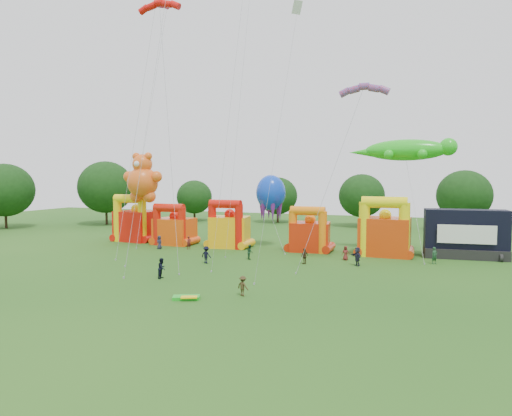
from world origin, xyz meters
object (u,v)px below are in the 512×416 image
(bouncy_castle_2, at_px, (229,229))
(gecko_kite, at_px, (412,190))
(bouncy_castle_0, at_px, (135,223))
(spectator_0, at_px, (159,242))
(stage_trailer, at_px, (465,234))
(octopus_kite, at_px, (274,216))
(spectator_4, at_px, (305,256))
(teddy_bear_kite, at_px, (142,191))

(bouncy_castle_2, bearing_deg, gecko_kite, 2.30)
(bouncy_castle_0, height_order, spectator_0, bouncy_castle_0)
(bouncy_castle_0, relative_size, stage_trailer, 0.75)
(bouncy_castle_2, height_order, octopus_kite, octopus_kite)
(bouncy_castle_2, height_order, spectator_4, bouncy_castle_2)
(bouncy_castle_0, xyz_separation_m, bouncy_castle_2, (14.89, -0.83, -0.15))
(gecko_kite, bearing_deg, bouncy_castle_2, -177.70)
(bouncy_castle_0, height_order, teddy_bear_kite, teddy_bear_kite)
(gecko_kite, distance_m, octopus_kite, 16.84)
(teddy_bear_kite, distance_m, spectator_4, 25.26)
(bouncy_castle_0, xyz_separation_m, octopus_kite, (20.69, 0.32, 1.67))
(stage_trailer, relative_size, octopus_kite, 0.94)
(teddy_bear_kite, height_order, spectator_0, teddy_bear_kite)
(teddy_bear_kite, relative_size, gecko_kite, 0.91)
(stage_trailer, height_order, octopus_kite, octopus_kite)
(spectator_4, bearing_deg, bouncy_castle_2, -91.08)
(bouncy_castle_0, distance_m, bouncy_castle_2, 14.92)
(teddy_bear_kite, xyz_separation_m, spectator_4, (23.75, -5.67, -6.47))
(bouncy_castle_0, relative_size, octopus_kite, 0.71)
(bouncy_castle_0, bearing_deg, spectator_0, -35.72)
(bouncy_castle_2, xyz_separation_m, octopus_kite, (5.80, 1.15, 1.82))
(bouncy_castle_2, relative_size, stage_trailer, 0.70)
(gecko_kite, distance_m, spectator_0, 31.20)
(teddy_bear_kite, distance_m, gecko_kite, 34.20)
(bouncy_castle_2, bearing_deg, spectator_4, -32.47)
(bouncy_castle_2, xyz_separation_m, spectator_0, (-7.72, -4.33, -1.53))
(teddy_bear_kite, bearing_deg, spectator_0, -30.46)
(octopus_kite, relative_size, spectator_0, 5.58)
(stage_trailer, xyz_separation_m, teddy_bear_kite, (-39.88, -4.16, 4.63))
(stage_trailer, height_order, spectator_4, stage_trailer)
(gecko_kite, height_order, octopus_kite, gecko_kite)
(spectator_0, bearing_deg, stage_trailer, 28.47)
(spectator_4, bearing_deg, bouncy_castle_0, -76.04)
(teddy_bear_kite, distance_m, spectator_0, 8.00)
(gecko_kite, height_order, spectator_4, gecko_kite)
(bouncy_castle_2, xyz_separation_m, stage_trailer, (28.08, 2.23, 0.28))
(bouncy_castle_2, height_order, teddy_bear_kite, teddy_bear_kite)
(spectator_0, bearing_deg, octopus_kite, 40.16)
(gecko_kite, xyz_separation_m, spectator_0, (-29.99, -5.22, -6.84))
(bouncy_castle_2, bearing_deg, teddy_bear_kite, -170.71)
(octopus_kite, relative_size, spectator_4, 5.73)
(bouncy_castle_0, height_order, gecko_kite, gecko_kite)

